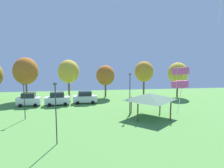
% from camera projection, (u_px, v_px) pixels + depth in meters
% --- Properties ---
extents(kite_flying_2, '(1.44, 1.46, 4.12)m').
position_uv_depth(kite_flying_2, '(180.00, 78.00, 20.02)').
color(kite_flying_2, '#E54C93').
extents(parked_car_leftmost, '(4.20, 1.99, 2.39)m').
position_uv_depth(parked_car_leftmost, '(29.00, 100.00, 42.49)').
color(parked_car_leftmost, silver).
rests_on(parked_car_leftmost, ground).
extents(parked_car_second_from_left, '(4.60, 2.21, 2.39)m').
position_uv_depth(parked_car_second_from_left, '(57.00, 99.00, 43.12)').
color(parked_car_second_from_left, silver).
rests_on(parked_car_second_from_left, ground).
extents(parked_car_third_from_left, '(4.51, 2.00, 2.29)m').
position_uv_depth(parked_car_third_from_left, '(85.00, 97.00, 44.65)').
color(parked_car_third_from_left, silver).
rests_on(parked_car_third_from_left, ground).
extents(park_pavilion, '(6.18, 6.09, 3.60)m').
position_uv_depth(park_pavilion, '(150.00, 97.00, 35.50)').
color(park_pavilion, brown).
rests_on(park_pavilion, ground).
extents(light_post_0, '(0.36, 0.20, 6.48)m').
position_uv_depth(light_post_0, '(130.00, 91.00, 36.75)').
color(light_post_0, '#2D2D33').
rests_on(light_post_0, ground).
extents(light_post_1, '(0.36, 0.20, 5.32)m').
position_uv_depth(light_post_1, '(24.00, 99.00, 34.12)').
color(light_post_1, '#2D2D33').
rests_on(light_post_1, ground).
extents(light_post_2, '(0.36, 0.20, 6.68)m').
position_uv_depth(light_post_2, '(56.00, 110.00, 24.92)').
color(light_post_2, '#2D2D33').
rests_on(light_post_2, ground).
extents(treeline_tree_1, '(4.94, 4.94, 8.55)m').
position_uv_depth(treeline_tree_1, '(26.00, 71.00, 47.31)').
color(treeline_tree_1, brown).
rests_on(treeline_tree_1, ground).
extents(treeline_tree_2, '(4.43, 4.43, 7.97)m').
position_uv_depth(treeline_tree_2, '(69.00, 72.00, 49.46)').
color(treeline_tree_2, brown).
rests_on(treeline_tree_2, ground).
extents(treeline_tree_3, '(3.90, 3.90, 6.79)m').
position_uv_depth(treeline_tree_3, '(105.00, 75.00, 50.36)').
color(treeline_tree_3, brown).
rests_on(treeline_tree_3, ground).
extents(treeline_tree_4, '(4.06, 4.06, 7.57)m').
position_uv_depth(treeline_tree_4, '(144.00, 72.00, 51.76)').
color(treeline_tree_4, brown).
rests_on(treeline_tree_4, ground).
extents(treeline_tree_5, '(4.26, 4.26, 7.35)m').
position_uv_depth(treeline_tree_5, '(178.00, 73.00, 51.11)').
color(treeline_tree_5, brown).
rests_on(treeline_tree_5, ground).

